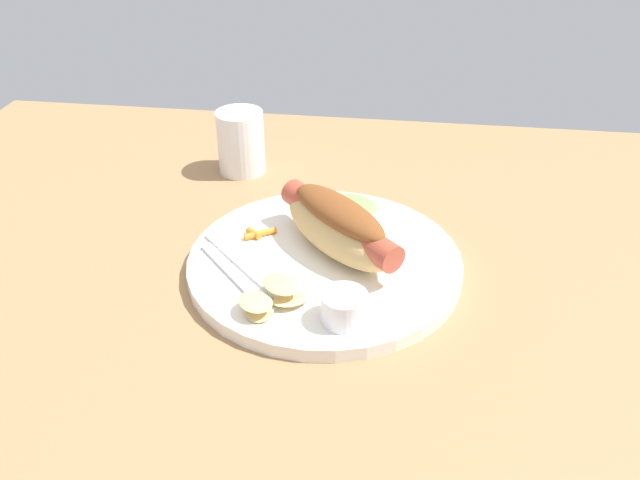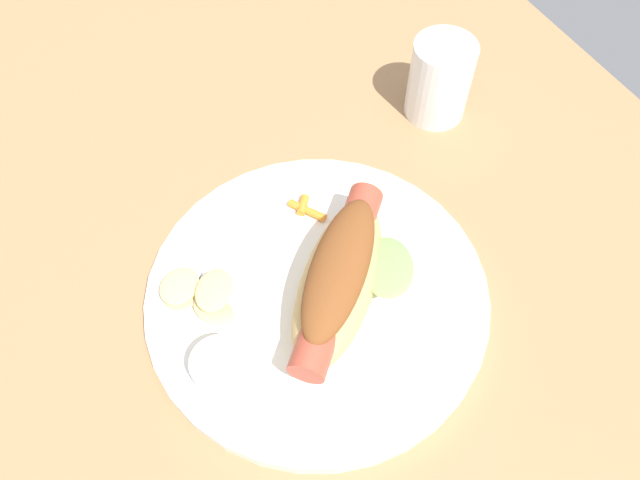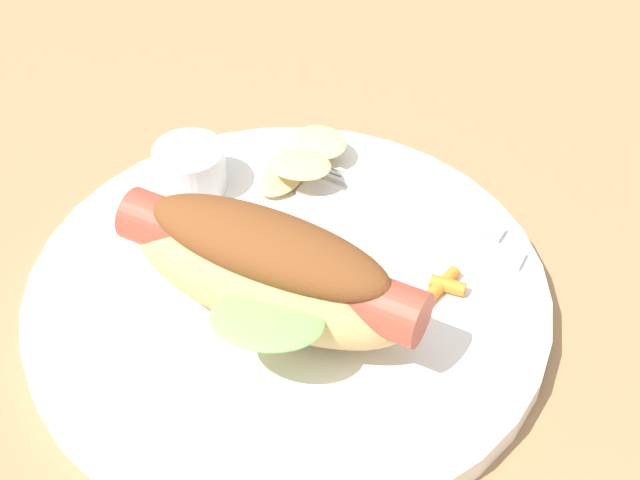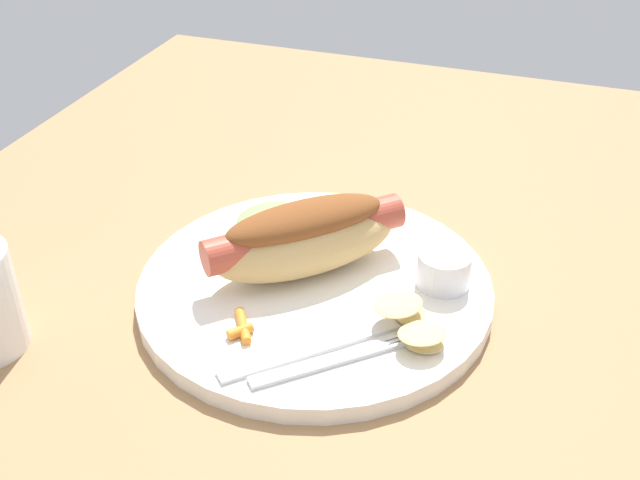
% 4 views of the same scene
% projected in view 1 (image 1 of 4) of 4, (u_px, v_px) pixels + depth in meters
% --- Properties ---
extents(ground_plane, '(1.20, 0.90, 0.02)m').
position_uv_depth(ground_plane, '(304.00, 278.00, 0.74)').
color(ground_plane, '#9E754C').
extents(plate, '(0.31, 0.31, 0.02)m').
position_uv_depth(plate, '(325.00, 263.00, 0.73)').
color(plate, white).
rests_on(plate, ground_plane).
extents(hot_dog, '(0.16, 0.16, 0.07)m').
position_uv_depth(hot_dog, '(339.00, 225.00, 0.72)').
color(hot_dog, tan).
rests_on(hot_dog, plate).
extents(sauce_ramekin, '(0.05, 0.05, 0.03)m').
position_uv_depth(sauce_ramekin, '(344.00, 307.00, 0.63)').
color(sauce_ramekin, white).
rests_on(sauce_ramekin, plate).
extents(fork, '(0.11, 0.11, 0.00)m').
position_uv_depth(fork, '(234.00, 275.00, 0.70)').
color(fork, silver).
rests_on(fork, plate).
extents(knife, '(0.12, 0.12, 0.00)m').
position_uv_depth(knife, '(243.00, 264.00, 0.71)').
color(knife, silver).
rests_on(knife, plate).
extents(chips_pile, '(0.08, 0.08, 0.02)m').
position_uv_depth(chips_pile, '(271.00, 298.00, 0.65)').
color(chips_pile, '#DCC17A').
rests_on(chips_pile, plate).
extents(carrot_garnish, '(0.04, 0.03, 0.01)m').
position_uv_depth(carrot_garnish, '(258.00, 233.00, 0.76)').
color(carrot_garnish, orange).
rests_on(carrot_garnish, plate).
extents(drinking_cup, '(0.07, 0.07, 0.09)m').
position_uv_depth(drinking_cup, '(241.00, 142.00, 0.92)').
color(drinking_cup, white).
rests_on(drinking_cup, ground_plane).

